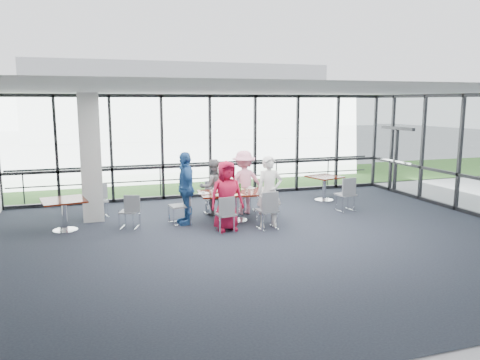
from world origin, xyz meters
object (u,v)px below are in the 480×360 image
object	(u,v)px
side_table_right	(324,180)
chair_spare_r	(346,195)
diner_near_left	(227,196)
diner_far_left	(213,187)
chair_main_nr	(267,210)
side_table_left	(64,204)
chair_spare_la	(129,212)
structural_column	(91,158)
chair_main_fl	(213,198)
main_table	(236,197)
diner_far_right	(244,182)
chair_spare_lb	(99,201)
diner_end	(186,188)
diner_near_right	(269,192)
chair_main_end	(179,206)
chair_main_nl	(226,214)
chair_main_fr	(247,195)

from	to	relation	value
side_table_right	chair_spare_r	bearing A→B (deg)	-94.78
diner_near_left	diner_far_left	bearing A→B (deg)	83.47
side_table_right	chair_main_nr	distance (m)	3.75
side_table_left	chair_spare_la	distance (m)	1.49
side_table_right	chair_main_nr	xyz separation A→B (m)	(-2.83, -2.45, -0.19)
structural_column	chair_main_fl	distance (m)	3.30
side_table_left	main_table	bearing A→B (deg)	-5.25
diner_far_right	chair_spare_lb	size ratio (longest dim) A/B	2.02
side_table_right	diner_end	xyz separation A→B (m)	(-4.56, -1.38, 0.26)
side_table_left	chair_spare_lb	xyz separation A→B (m)	(0.80, 1.16, -0.23)
chair_spare_la	chair_spare_lb	size ratio (longest dim) A/B	0.96
side_table_right	chair_main_fl	size ratio (longest dim) A/B	1.28
side_table_right	diner_far_left	distance (m)	3.75
main_table	diner_end	world-z (taller)	diner_end
diner_near_left	chair_spare_lb	distance (m)	3.62
diner_far_left	diner_near_right	bearing A→B (deg)	117.09
side_table_left	chair_main_end	size ratio (longest dim) A/B	1.22
structural_column	diner_end	world-z (taller)	structural_column
main_table	diner_near_left	distance (m)	0.88
structural_column	main_table	distance (m)	3.77
main_table	chair_spare_lb	bearing A→B (deg)	158.99
chair_main_end	chair_spare_la	world-z (taller)	chair_main_end
diner_far_left	diner_far_right	world-z (taller)	diner_far_right
structural_column	chair_spare_r	xyz separation A→B (m)	(6.61, -1.14, -1.14)
diner_far_left	chair_main_nl	bearing A→B (deg)	81.15
structural_column	side_table_right	xyz separation A→B (m)	(6.72, 0.29, -0.96)
diner_near_left	diner_far_left	size ratio (longest dim) A/B	1.10
side_table_right	diner_end	distance (m)	4.77
main_table	diner_near_left	xyz separation A→B (m)	(-0.47, -0.72, 0.20)
chair_spare_r	diner_near_right	bearing A→B (deg)	-167.71
diner_near_right	diner_far_left	world-z (taller)	diner_near_right
chair_main_nl	chair_spare_la	size ratio (longest dim) A/B	1.03
diner_far_right	chair_main_fl	size ratio (longest dim) A/B	2.01
side_table_right	chair_main_fr	distance (m)	2.79
diner_far_right	chair_main_nr	size ratio (longest dim) A/B	1.90
chair_spare_lb	chair_spare_r	world-z (taller)	chair_spare_r
side_table_left	diner_far_right	world-z (taller)	diner_far_right
diner_near_right	chair_main_nl	size ratio (longest dim) A/B	2.05
chair_main_fl	diner_near_left	bearing A→B (deg)	79.27
side_table_left	chair_spare_la	bearing A→B (deg)	-8.93
diner_near_right	chair_main_nl	bearing A→B (deg)	-169.56
side_table_left	chair_main_nr	xyz separation A→B (m)	(4.55, -1.31, -0.20)
diner_near_left	chair_main_fl	world-z (taller)	diner_near_left
chair_main_fl	chair_main_end	xyz separation A→B (m)	(-1.06, -0.77, 0.03)
structural_column	chair_main_nl	bearing A→B (deg)	-36.42
diner_far_right	chair_main_fl	bearing A→B (deg)	-16.63
main_table	chair_main_fr	size ratio (longest dim) A/B	2.09
side_table_left	diner_near_left	distance (m)	3.78
diner_end	chair_main_nr	bearing A→B (deg)	59.40
structural_column	diner_far_right	world-z (taller)	structural_column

